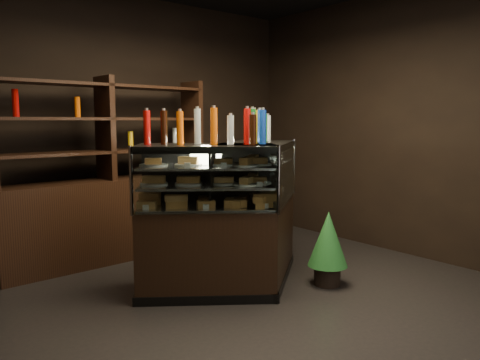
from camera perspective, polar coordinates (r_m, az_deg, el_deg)
name	(u,v)px	position (r m, az deg, el deg)	size (l,w,h in m)	color
ground	(247,312)	(3.92, 0.85, -15.75)	(5.00, 5.00, 0.00)	black
room_shell	(247,66)	(3.63, 0.91, 13.73)	(5.02, 5.02, 3.01)	black
display_case	(232,238)	(4.36, -0.93, -7.09)	(1.93, 1.24, 1.34)	black
food_display	(233,177)	(4.26, -0.91, 0.34)	(1.62, 0.83, 0.42)	#DD894F
bottles_top	(232,128)	(4.23, -0.98, 6.39)	(1.44, 0.68, 0.30)	silver
potted_conifer	(328,238)	(4.45, 10.69, -6.93)	(0.37, 0.37, 0.79)	black
back_shelving	(108,206)	(5.31, -15.79, -3.04)	(2.36, 0.54, 2.00)	black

